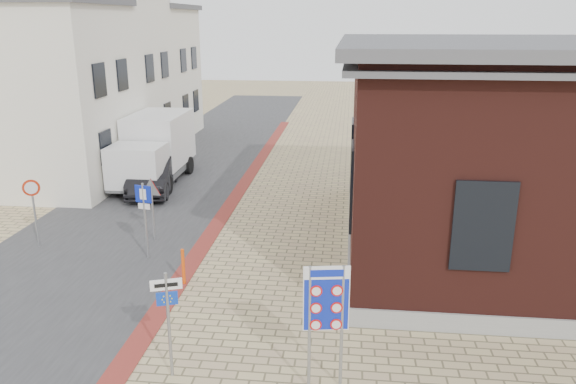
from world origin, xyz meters
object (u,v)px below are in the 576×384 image
at_px(sedan, 153,174).
at_px(parking_sign, 144,208).
at_px(border_sign, 326,302).
at_px(bollard, 183,267).
at_px(essen_sign, 168,309).
at_px(box_truck, 154,149).

distance_m(sedan, parking_sign, 7.62).
height_order(border_sign, bollard, border_sign).
xyz_separation_m(border_sign, essen_sign, (-3.30, 0.00, -0.37)).
xyz_separation_m(box_truck, border_sign, (8.71, -14.69, 0.36)).
bearing_deg(sedan, box_truck, 95.73).
relative_size(essen_sign, bollard, 2.21).
distance_m(sedan, essen_sign, 14.14).
bearing_deg(box_truck, sedan, -74.97).
height_order(parking_sign, bollard, parking_sign).
distance_m(border_sign, parking_sign, 8.49).
bearing_deg(essen_sign, box_truck, 90.56).
bearing_deg(sedan, bollard, -75.44).
height_order(box_truck, essen_sign, box_truck).
height_order(sedan, parking_sign, parking_sign).
relative_size(border_sign, parking_sign, 1.09).
xyz_separation_m(sedan, parking_sign, (2.30, -7.20, 0.94)).
xyz_separation_m(box_truck, essen_sign, (5.41, -14.69, -0.01)).
height_order(sedan, border_sign, border_sign).
xyz_separation_m(sedan, box_truck, (-0.41, 1.49, 0.83)).
bearing_deg(essen_sign, parking_sign, 94.58).
xyz_separation_m(parking_sign, bollard, (1.70, -1.70, -1.17)).
distance_m(box_truck, border_sign, 17.08).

